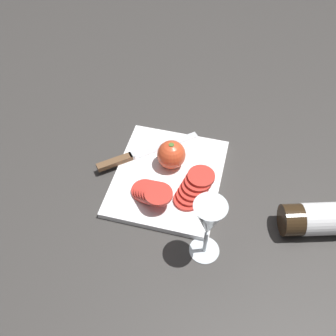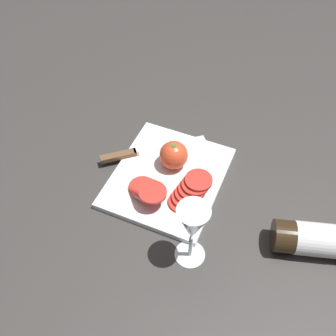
{
  "view_description": "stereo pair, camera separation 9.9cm",
  "coord_description": "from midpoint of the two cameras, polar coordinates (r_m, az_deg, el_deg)",
  "views": [
    {
      "loc": [
        0.69,
        0.14,
        0.81
      ],
      "look_at": [
        0.07,
        -0.01,
        0.05
      ],
      "focal_mm": 42.0,
      "sensor_mm": 36.0,
      "label": 1
    },
    {
      "loc": [
        0.66,
        0.24,
        0.81
      ],
      "look_at": [
        0.07,
        -0.01,
        0.05
      ],
      "focal_mm": 42.0,
      "sensor_mm": 36.0,
      "label": 2
    }
  ],
  "objects": [
    {
      "name": "ground_plane",
      "position": [
        1.07,
        -0.99,
        1.06
      ],
      "size": [
        3.0,
        3.0,
        0.0
      ],
      "primitive_type": "plane",
      "color": "#383533"
    },
    {
      "name": "cutting_board",
      "position": [
        1.02,
        -2.77,
        -1.53
      ],
      "size": [
        0.31,
        0.27,
        0.02
      ],
      "color": "white",
      "rests_on": "ground_plane"
    },
    {
      "name": "wine_bottle",
      "position": [
        0.97,
        20.12,
        -7.09
      ],
      "size": [
        0.15,
        0.33,
        0.08
      ],
      "color": "#332314",
      "rests_on": "ground_plane"
    },
    {
      "name": "wine_glass",
      "position": [
        0.81,
        2.38,
        -8.11
      ],
      "size": [
        0.07,
        0.07,
        0.18
      ],
      "color": "silver",
      "rests_on": "ground_plane"
    },
    {
      "name": "whole_tomato",
      "position": [
        1.01,
        -2.32,
        1.79
      ],
      "size": [
        0.07,
        0.07,
        0.08
      ],
      "color": "#DB4C28",
      "rests_on": "cutting_board"
    },
    {
      "name": "knife",
      "position": [
        1.06,
        -8.59,
        1.32
      ],
      "size": [
        0.21,
        0.24,
        0.01
      ],
      "rotation": [
        0.0,
        0.0,
        2.27
      ],
      "color": "silver",
      "rests_on": "cutting_board"
    },
    {
      "name": "tomato_slice_stack_near",
      "position": [
        0.96,
        -5.39,
        -3.72
      ],
      "size": [
        0.1,
        0.11,
        0.05
      ],
      "color": "red",
      "rests_on": "cutting_board"
    },
    {
      "name": "tomato_slice_stack_far",
      "position": [
        0.96,
        0.88,
        -3.09
      ],
      "size": [
        0.12,
        0.09,
        0.05
      ],
      "color": "red",
      "rests_on": "cutting_board"
    }
  ]
}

